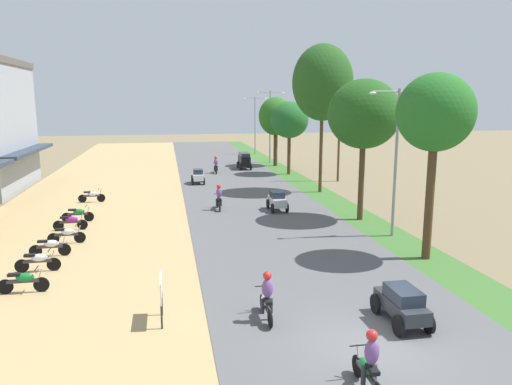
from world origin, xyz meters
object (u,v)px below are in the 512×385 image
at_px(parked_motorbike_seventh, 92,195).
at_px(car_van_black, 244,160).
at_px(streetlamp_mid, 270,122).
at_px(utility_pole_near, 339,128).
at_px(motorbike_ahead_fourth, 216,165).
at_px(parked_motorbike_fourth, 67,234).
at_px(median_tree_nearest, 435,114).
at_px(streetlamp_far, 255,121).
at_px(median_tree_second, 364,114).
at_px(motorbike_ahead_third, 219,198).
at_px(motorbike_ahead_second, 267,297).
at_px(streetlamp_near, 396,153).
at_px(parked_motorbike_sixth, 78,213).
at_px(street_signboard, 161,291).
at_px(car_sedan_charcoal, 402,303).
at_px(parked_motorbike_third, 50,246).
at_px(parked_motorbike_fifth, 71,221).
at_px(parked_motorbike_nearest, 24,280).
at_px(parked_motorbike_second, 38,260).
at_px(median_tree_fourth, 289,120).
at_px(median_tree_third, 323,83).
at_px(car_hatchback_white, 198,176).
at_px(median_tree_fifth, 276,117).
at_px(car_hatchback_silver, 277,200).
at_px(motorbike_foreground_rider, 369,362).

xyz_separation_m(parked_motorbike_seventh, car_van_black, (12.90, 14.23, 0.47)).
relative_size(streetlamp_mid, utility_pole_near, 0.89).
bearing_deg(motorbike_ahead_fourth, parked_motorbike_fourth, -113.55).
height_order(median_tree_nearest, streetlamp_far, median_tree_nearest).
height_order(median_tree_second, motorbike_ahead_third, median_tree_second).
xyz_separation_m(parked_motorbike_fourth, motorbike_ahead_second, (7.92, -10.08, 0.30)).
relative_size(streetlamp_far, car_van_black, 3.05).
relative_size(median_tree_nearest, car_van_black, 3.36).
relative_size(streetlamp_mid, motorbike_ahead_second, 4.42).
bearing_deg(streetlamp_near, motorbike_ahead_fourth, 106.15).
relative_size(parked_motorbike_sixth, streetlamp_mid, 0.23).
bearing_deg(parked_motorbike_fourth, streetlamp_near, -5.53).
xyz_separation_m(car_van_black, motorbike_ahead_fourth, (-3.14, -2.36, -0.17)).
bearing_deg(street_signboard, streetlamp_near, 34.30).
bearing_deg(median_tree_second, car_sedan_charcoal, -107.01).
height_order(car_sedan_charcoal, motorbike_ahead_second, motorbike_ahead_second).
relative_size(parked_motorbike_third, parked_motorbike_fourth, 1.00).
xyz_separation_m(parked_motorbike_fifth, streetlamp_far, (16.63, 35.48, 3.77)).
bearing_deg(parked_motorbike_nearest, car_sedan_charcoal, -21.22).
xyz_separation_m(streetlamp_far, utility_pole_near, (3.28, -22.36, 0.34)).
bearing_deg(median_tree_nearest, parked_motorbike_nearest, -176.55).
bearing_deg(parked_motorbike_second, motorbike_ahead_second, -36.29).
height_order(parked_motorbike_fifth, motorbike_ahead_fourth, motorbike_ahead_fourth).
height_order(parked_motorbike_seventh, median_tree_fourth, median_tree_fourth).
height_order(parked_motorbike_seventh, car_van_black, car_van_black).
bearing_deg(parked_motorbike_second, median_tree_nearest, -4.49).
bearing_deg(median_tree_third, car_hatchback_white, 148.79).
distance_m(parked_motorbike_sixth, median_tree_third, 19.43).
height_order(motorbike_ahead_second, motorbike_ahead_third, same).
distance_m(utility_pole_near, car_hatchback_white, 12.79).
bearing_deg(car_van_black, motorbike_ahead_fourth, -143.14).
relative_size(parked_motorbike_sixth, parked_motorbike_seventh, 1.00).
bearing_deg(median_tree_third, car_van_black, 105.65).
bearing_deg(parked_motorbike_second, streetlamp_far, 68.31).
height_order(parked_motorbike_nearest, median_tree_third, median_tree_third).
bearing_deg(streetlamp_near, median_tree_fifth, 89.90).
bearing_deg(parked_motorbike_seventh, median_tree_nearest, -43.05).
distance_m(median_tree_second, car_hatchback_white, 17.52).
bearing_deg(parked_motorbike_third, median_tree_fourth, 52.98).
distance_m(parked_motorbike_second, car_hatchback_silver, 15.22).
bearing_deg(motorbike_ahead_fourth, motorbike_ahead_second, -92.91).
bearing_deg(utility_pole_near, parked_motorbike_sixth, -150.43).
height_order(parked_motorbike_fifth, median_tree_fourth, median_tree_fourth).
distance_m(utility_pole_near, motorbike_ahead_second, 28.58).
relative_size(streetlamp_mid, motorbike_foreground_rider, 4.42).
height_order(parked_motorbike_second, parked_motorbike_sixth, same).
height_order(parked_motorbike_fourth, motorbike_ahead_third, motorbike_ahead_third).
xyz_separation_m(parked_motorbike_seventh, motorbike_ahead_fourth, (9.76, 11.87, 0.30)).
height_order(parked_motorbike_third, utility_pole_near, utility_pole_near).
height_order(motorbike_foreground_rider, motorbike_ahead_third, same).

